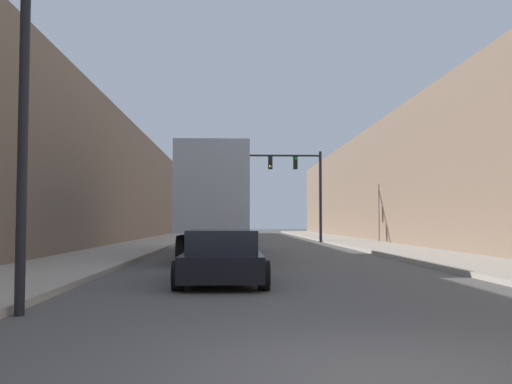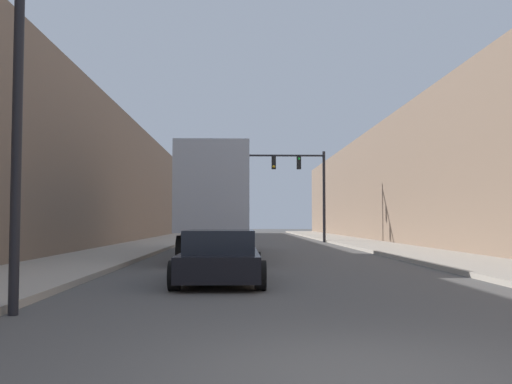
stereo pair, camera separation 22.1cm
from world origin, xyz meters
The scene contains 9 objects.
ground_plane centered at (0.00, 0.00, 0.00)m, with size 200.00×200.00×0.00m, color #565451.
sidewalk_right centered at (6.61, 30.00, 0.07)m, with size 3.49×80.00×0.15m.
sidewalk_left centered at (-6.61, 30.00, 0.07)m, with size 3.49×80.00×0.15m.
building_right centered at (11.36, 30.00, 4.11)m, with size 6.00×80.00×8.22m.
building_left centered at (-11.36, 30.00, 4.16)m, with size 6.00×80.00×8.32m.
semi_truck centered at (-2.07, 18.98, 2.32)m, with size 2.43×13.12×4.09m.
sedan_car centered at (-1.63, 8.49, 0.61)m, with size 2.08×4.67×1.27m.
traffic_signal_gantry centered at (3.50, 34.21, 4.36)m, with size 5.39×0.35×6.37m.
street_lamp centered at (-4.71, 3.71, 4.95)m, with size 0.44×0.44×7.87m.
Camera 2 is at (-1.14, -5.42, 1.48)m, focal length 40.00 mm.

